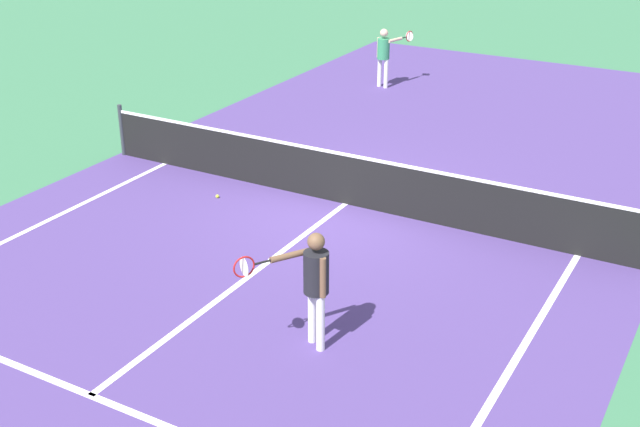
{
  "coord_description": "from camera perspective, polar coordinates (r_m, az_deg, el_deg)",
  "views": [
    {
      "loc": [
        6.15,
        -11.86,
        5.86
      ],
      "look_at": [
        0.89,
        -2.51,
        1.0
      ],
      "focal_mm": 45.74,
      "sensor_mm": 36.0,
      "label": 1
    }
  ],
  "objects": [
    {
      "name": "ground_plane",
      "position": [
        14.59,
        1.8,
        0.68
      ],
      "size": [
        60.0,
        60.0,
        0.0
      ],
      "primitive_type": "plane",
      "color": "#38724C"
    },
    {
      "name": "court_surface_inbounds",
      "position": [
        14.59,
        1.8,
        0.69
      ],
      "size": [
        10.62,
        24.4,
        0.0
      ],
      "primitive_type": "cube",
      "color": "#4C387A",
      "rests_on": "ground_plane"
    },
    {
      "name": "line_service_near",
      "position": [
        10.1,
        -15.75,
        -12.15
      ],
      "size": [
        8.22,
        0.1,
        0.01
      ],
      "primitive_type": "cube",
      "color": "white",
      "rests_on": "ground_plane"
    },
    {
      "name": "line_center_service",
      "position": [
        12.13,
        -5.27,
        -4.61
      ],
      "size": [
        0.1,
        6.4,
        0.01
      ],
      "primitive_type": "cube",
      "color": "white",
      "rests_on": "ground_plane"
    },
    {
      "name": "net",
      "position": [
        14.4,
        1.82,
        2.48
      ],
      "size": [
        10.47,
        0.09,
        1.07
      ],
      "color": "#33383D",
      "rests_on": "ground_plane"
    },
    {
      "name": "player_near",
      "position": [
        10.08,
        -0.42,
        -4.55
      ],
      "size": [
        0.9,
        0.95,
        1.6
      ],
      "color": "white",
      "rests_on": "ground_plane"
    },
    {
      "name": "player_far",
      "position": [
        21.72,
        4.52,
        11.24
      ],
      "size": [
        0.7,
        1.1,
        1.54
      ],
      "color": "white",
      "rests_on": "ground_plane"
    },
    {
      "name": "tennis_ball_near_net",
      "position": [
        14.93,
        -7.2,
        1.2
      ],
      "size": [
        0.07,
        0.07,
        0.07
      ],
      "primitive_type": "sphere",
      "color": "#CCE033",
      "rests_on": "ground_plane"
    }
  ]
}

